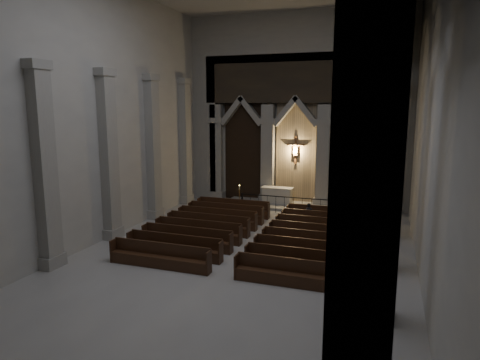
{
  "coord_description": "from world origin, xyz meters",
  "views": [
    {
      "loc": [
        5.65,
        -15.32,
        6.4
      ],
      "look_at": [
        -0.74,
        3.0,
        2.96
      ],
      "focal_mm": 32.0,
      "sensor_mm": 36.0,
      "label": 1
    }
  ],
  "objects_px": {
    "altar_rail": "(284,202)",
    "pews": "(256,236)",
    "altar": "(277,195)",
    "candle_stand_left": "(239,202)",
    "candle_stand_right": "(335,209)",
    "worshipper": "(309,214)"
  },
  "relations": [
    {
      "from": "altar_rail",
      "to": "pews",
      "type": "height_order",
      "value": "altar_rail"
    },
    {
      "from": "altar",
      "to": "candle_stand_left",
      "type": "distance_m",
      "value": 2.61
    },
    {
      "from": "altar",
      "to": "pews",
      "type": "distance_m",
      "value": 7.77
    },
    {
      "from": "candle_stand_right",
      "to": "worshipper",
      "type": "height_order",
      "value": "candle_stand_right"
    },
    {
      "from": "altar",
      "to": "worshipper",
      "type": "relative_size",
      "value": 1.69
    },
    {
      "from": "altar",
      "to": "worshipper",
      "type": "xyz_separation_m",
      "value": [
        2.74,
        -3.89,
        -0.07
      ]
    },
    {
      "from": "candle_stand_left",
      "to": "worshipper",
      "type": "bearing_deg",
      "value": -25.16
    },
    {
      "from": "altar_rail",
      "to": "candle_stand_left",
      "type": "height_order",
      "value": "candle_stand_left"
    },
    {
      "from": "candle_stand_right",
      "to": "pews",
      "type": "distance_m",
      "value": 6.92
    },
    {
      "from": "candle_stand_left",
      "to": "worshipper",
      "type": "relative_size",
      "value": 1.26
    },
    {
      "from": "altar_rail",
      "to": "pews",
      "type": "xyz_separation_m",
      "value": [
        0.0,
        -5.73,
        -0.39
      ]
    },
    {
      "from": "altar_rail",
      "to": "worshipper",
      "type": "xyz_separation_m",
      "value": [
        1.79,
        -1.92,
        -0.11
      ]
    },
    {
      "from": "candle_stand_left",
      "to": "altar_rail",
      "type": "bearing_deg",
      "value": -5.87
    },
    {
      "from": "pews",
      "to": "worshipper",
      "type": "relative_size",
      "value": 8.23
    },
    {
      "from": "altar",
      "to": "altar_rail",
      "type": "relative_size",
      "value": 0.37
    },
    {
      "from": "altar_rail",
      "to": "pews",
      "type": "distance_m",
      "value": 5.74
    },
    {
      "from": "worshipper",
      "to": "candle_stand_left",
      "type": "bearing_deg",
      "value": 157.44
    },
    {
      "from": "altar",
      "to": "altar_rail",
      "type": "bearing_deg",
      "value": -64.38
    },
    {
      "from": "candle_stand_right",
      "to": "candle_stand_left",
      "type": "bearing_deg",
      "value": -177.56
    },
    {
      "from": "altar",
      "to": "altar_rail",
      "type": "height_order",
      "value": "altar"
    },
    {
      "from": "worshipper",
      "to": "altar_rail",
      "type": "bearing_deg",
      "value": 135.62
    },
    {
      "from": "candle_stand_right",
      "to": "worshipper",
      "type": "xyz_separation_m",
      "value": [
        -1.1,
        -2.47,
        0.22
      ]
    }
  ]
}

